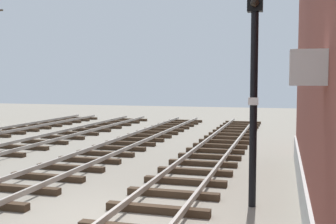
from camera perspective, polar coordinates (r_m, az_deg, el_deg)
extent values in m
plane|color=gray|center=(9.65, -8.31, -14.36)|extent=(80.00, 80.00, 0.00)
cube|color=#38281C|center=(9.93, -1.47, -13.23)|extent=(2.50, 0.24, 0.18)
cube|color=#38281C|center=(11.22, 0.67, -11.16)|extent=(2.50, 0.24, 0.18)
cube|color=#38281C|center=(12.53, 2.34, -9.50)|extent=(2.50, 0.24, 0.18)
cube|color=#38281C|center=(13.86, 3.69, -8.16)|extent=(2.50, 0.24, 0.18)
cube|color=#38281C|center=(15.20, 4.78, -7.05)|extent=(2.50, 0.24, 0.18)
cube|color=#38281C|center=(16.56, 5.70, -6.12)|extent=(2.50, 0.24, 0.18)
cube|color=#38281C|center=(17.91, 6.47, -5.33)|extent=(2.50, 0.24, 0.18)
cube|color=#38281C|center=(19.28, 7.14, -4.65)|extent=(2.50, 0.24, 0.18)
cube|color=#38281C|center=(20.65, 7.71, -4.06)|extent=(2.50, 0.24, 0.18)
cube|color=#38281C|center=(22.02, 8.21, -3.54)|extent=(2.50, 0.24, 0.18)
cube|color=#38281C|center=(23.40, 8.66, -3.08)|extent=(2.50, 0.24, 0.18)
cube|color=#38281C|center=(24.78, 9.05, -2.68)|extent=(2.50, 0.24, 0.18)
cube|color=#38281C|center=(26.16, 9.40, -2.31)|extent=(2.50, 0.24, 0.18)
cube|color=#38281C|center=(27.54, 9.72, -1.98)|extent=(2.50, 0.24, 0.18)
cube|color=#38281C|center=(28.93, 10.00, -1.69)|extent=(2.50, 0.24, 0.18)
cube|color=#38281C|center=(30.31, 10.26, -1.42)|extent=(2.50, 0.24, 0.18)
cube|color=#9E9389|center=(9.48, -7.02, -13.09)|extent=(0.08, 44.78, 0.14)
cube|color=#9E9389|center=(9.05, 1.68, -13.92)|extent=(0.08, 44.78, 0.14)
cube|color=#38281C|center=(12.42, -19.75, -9.89)|extent=(2.50, 0.24, 0.18)
cube|color=#38281C|center=(13.58, -16.19, -8.58)|extent=(2.50, 0.24, 0.18)
cube|color=#38281C|center=(14.80, -13.22, -7.46)|extent=(2.50, 0.24, 0.18)
cube|color=#38281C|center=(16.06, -10.72, -6.50)|extent=(2.50, 0.24, 0.18)
cube|color=#38281C|center=(17.34, -8.60, -5.67)|extent=(2.50, 0.24, 0.18)
cube|color=#38281C|center=(18.65, -6.77, -4.95)|extent=(2.50, 0.24, 0.18)
cube|color=#38281C|center=(19.98, -5.19, -4.32)|extent=(2.50, 0.24, 0.18)
cube|color=#38281C|center=(21.32, -3.81, -3.76)|extent=(2.50, 0.24, 0.18)
cube|color=#38281C|center=(22.67, -2.60, -3.27)|extent=(2.50, 0.24, 0.18)
cube|color=#38281C|center=(24.04, -1.52, -2.84)|extent=(2.50, 0.24, 0.18)
cube|color=#38281C|center=(25.41, -0.56, -2.45)|extent=(2.50, 0.24, 0.18)
cube|color=#38281C|center=(26.79, 0.30, -2.10)|extent=(2.50, 0.24, 0.18)
cube|color=#38281C|center=(28.18, 1.08, -1.78)|extent=(2.50, 0.24, 0.18)
cube|color=#38281C|center=(29.57, 1.78, -1.50)|extent=(2.50, 0.24, 0.18)
cube|color=#38281C|center=(30.97, 2.42, -1.23)|extent=(2.50, 0.24, 0.18)
cube|color=#9E9389|center=(10.84, -21.11, -11.13)|extent=(0.08, 44.78, 0.14)
cube|color=#38281C|center=(19.88, -19.23, -4.59)|extent=(2.50, 0.24, 0.18)
cube|color=#38281C|center=(21.29, -16.58, -3.94)|extent=(2.50, 0.24, 0.18)
cube|color=#38281C|center=(22.76, -14.27, -3.38)|extent=(2.50, 0.24, 0.18)
cube|color=#38281C|center=(24.25, -12.24, -2.87)|extent=(2.50, 0.24, 0.18)
cube|color=#38281C|center=(25.77, -10.45, -2.42)|extent=(2.50, 0.24, 0.18)
cube|color=#38281C|center=(27.32, -8.87, -2.03)|extent=(2.50, 0.24, 0.18)
cube|color=#38281C|center=(28.89, -7.45, -1.67)|extent=(2.50, 0.24, 0.18)
cube|color=#38281C|center=(30.47, -6.18, -1.35)|extent=(2.50, 0.24, 0.18)
cube|color=#38281C|center=(32.07, -5.04, -1.06)|extent=(2.50, 0.24, 0.18)
cube|color=#38281C|center=(25.93, -21.30, -2.61)|extent=(2.50, 0.24, 0.18)
cube|color=#38281C|center=(27.02, -19.58, -2.30)|extent=(2.50, 0.24, 0.18)
cube|color=#38281C|center=(28.13, -17.99, -2.00)|extent=(2.50, 0.24, 0.18)
cube|color=#38281C|center=(29.26, -16.52, -1.73)|extent=(2.50, 0.24, 0.18)
cube|color=#38281C|center=(30.41, -15.16, -1.48)|extent=(2.50, 0.24, 0.18)
cube|color=#38281C|center=(31.58, -13.90, -1.25)|extent=(2.50, 0.24, 0.18)
cube|color=#38281C|center=(32.76, -12.73, -1.03)|extent=(2.50, 0.24, 0.18)
cube|color=#38281C|center=(33.96, -11.65, -0.83)|extent=(2.50, 0.24, 0.18)
cylinder|color=black|center=(10.24, 11.64, 0.17)|extent=(0.18, 0.18, 4.71)
sphere|color=black|center=(10.20, 11.79, 14.48)|extent=(0.20, 0.20, 0.20)
cube|color=white|center=(10.09, 11.61, 1.45)|extent=(0.24, 0.03, 0.18)
cube|color=#B2B2AD|center=(8.66, 18.48, -13.61)|extent=(0.08, 17.95, 0.90)
cube|color=silver|center=(5.55, 18.58, 5.74)|extent=(0.44, 0.60, 0.44)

